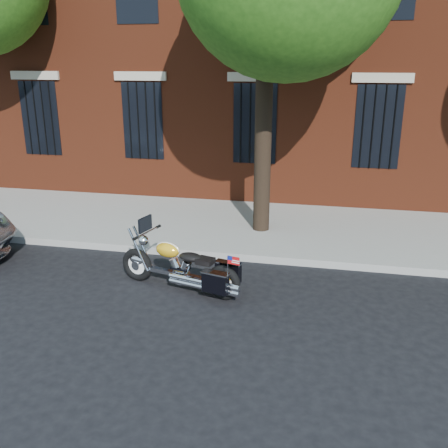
# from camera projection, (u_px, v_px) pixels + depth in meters

# --- Properties ---
(ground) EXTENTS (120.00, 120.00, 0.00)m
(ground) POSITION_uv_depth(u_px,v_px,m) (209.00, 288.00, 8.62)
(ground) COLOR black
(ground) RESTS_ON ground
(curb) EXTENTS (40.00, 0.16, 0.15)m
(curb) POSITION_uv_depth(u_px,v_px,m) (225.00, 255.00, 9.87)
(curb) COLOR gray
(curb) RESTS_ON ground
(sidewalk) EXTENTS (40.00, 3.60, 0.15)m
(sidewalk) POSITION_uv_depth(u_px,v_px,m) (242.00, 226.00, 11.62)
(sidewalk) COLOR gray
(sidewalk) RESTS_ON ground
(motorcycle) EXTENTS (2.29, 1.07, 1.22)m
(motorcycle) POSITION_uv_depth(u_px,v_px,m) (184.00, 269.00, 8.39)
(motorcycle) COLOR black
(motorcycle) RESTS_ON ground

